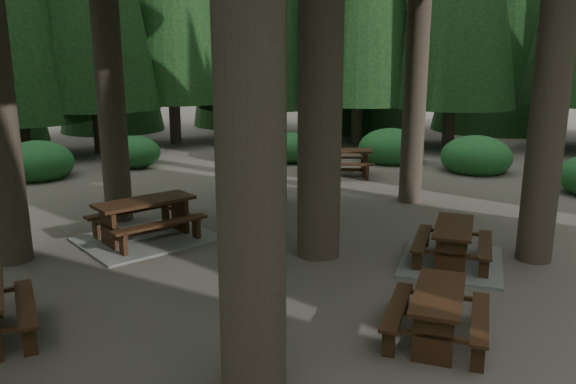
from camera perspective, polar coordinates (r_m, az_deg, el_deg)
ground at (r=10.68m, az=0.41°, el=-7.51°), size 80.00×80.00×0.00m
picnic_table_a at (r=11.18m, az=16.34°, el=-5.72°), size 2.87×2.77×0.75m
picnic_table_c at (r=12.40m, az=-14.22°, el=-3.34°), size 2.77×2.34×0.89m
picnic_table_d at (r=18.59m, az=5.38°, el=3.42°), size 2.56×2.49×0.87m
picnic_table_e at (r=8.15m, az=14.99°, el=-11.31°), size 2.14×2.05×0.72m
shrub_ring at (r=11.51m, az=0.98°, el=-3.81°), size 23.86×24.64×1.49m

